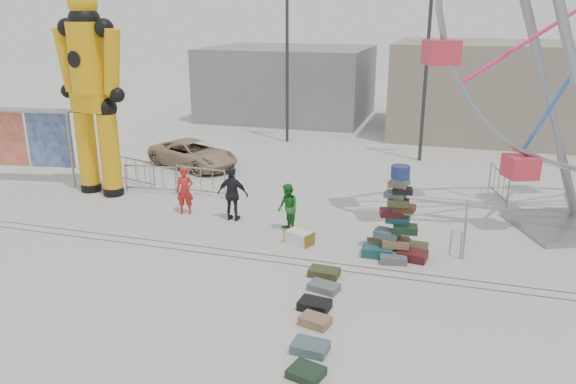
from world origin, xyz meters
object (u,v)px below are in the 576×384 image
(suitcase_tower, at_px, (396,230))
(lamp_post_right, at_px, (429,61))
(steamer_trunk, at_px, (299,237))
(barricade_dummy_c, at_px, (201,181))
(barricade_dummy_a, at_px, (136,172))
(pedestrian_black, at_px, (233,194))
(barricade_wheel_front, at_px, (465,229))
(parked_suv, at_px, (193,154))
(barricade_dummy_b, at_px, (151,179))
(barricade_wheel_back, at_px, (499,184))
(lamp_post_left, at_px, (289,55))
(pedestrian_red, at_px, (185,191))
(crash_test_dummy, at_px, (91,87))
(banner_scaffold, at_px, (25,128))
(pedestrian_green, at_px, (288,208))

(suitcase_tower, bearing_deg, lamp_post_right, 89.96)
(steamer_trunk, xyz_separation_m, barricade_dummy_c, (-4.75, 3.34, 0.36))
(barricade_dummy_a, relative_size, pedestrian_black, 1.12)
(barricade_wheel_front, bearing_deg, parked_suv, 65.12)
(steamer_trunk, relative_size, barricade_dummy_b, 0.41)
(lamp_post_right, relative_size, barricade_wheel_back, 4.00)
(barricade_dummy_c, relative_size, pedestrian_black, 1.12)
(barricade_dummy_a, height_order, barricade_wheel_front, same)
(barricade_dummy_b, xyz_separation_m, barricade_wheel_back, (12.56, 3.07, 0.00))
(lamp_post_left, bearing_deg, barricade_wheel_back, -34.18)
(lamp_post_left, relative_size, pedestrian_red, 4.95)
(crash_test_dummy, relative_size, barricade_dummy_c, 3.80)
(barricade_dummy_c, bearing_deg, barricade_wheel_back, 18.19)
(barricade_dummy_b, xyz_separation_m, pedestrian_red, (2.27, -1.65, 0.26))
(pedestrian_red, xyz_separation_m, parked_suv, (-2.34, 5.47, -0.21))
(suitcase_tower, relative_size, barricade_dummy_c, 1.32)
(barricade_dummy_b, bearing_deg, pedestrian_red, -41.51)
(barricade_dummy_a, xyz_separation_m, barricade_dummy_c, (3.01, -0.45, 0.00))
(banner_scaffold, height_order, steamer_trunk, banner_scaffold)
(lamp_post_right, bearing_deg, barricade_dummy_a, -145.96)
(pedestrian_black, bearing_deg, lamp_post_right, -120.65)
(barricade_wheel_back, distance_m, pedestrian_green, 8.37)
(suitcase_tower, xyz_separation_m, crash_test_dummy, (-11.30, 2.53, 3.27))
(barricade_dummy_a, bearing_deg, pedestrian_green, -6.37)
(pedestrian_black, bearing_deg, pedestrian_green, 166.17)
(lamp_post_right, xyz_separation_m, barricade_wheel_front, (1.87, -9.73, -3.93))
(barricade_dummy_a, bearing_deg, suitcase_tower, -3.50)
(barricade_dummy_a, bearing_deg, lamp_post_right, 50.19)
(lamp_post_right, distance_m, barricade_wheel_back, 6.93)
(steamer_trunk, height_order, barricade_wheel_back, barricade_wheel_back)
(steamer_trunk, bearing_deg, barricade_wheel_back, 69.39)
(pedestrian_red, bearing_deg, pedestrian_green, -23.47)
(pedestrian_red, bearing_deg, barricade_wheel_front, -16.08)
(pedestrian_green, height_order, parked_suv, pedestrian_green)
(barricade_wheel_back, bearing_deg, crash_test_dummy, -91.21)
(lamp_post_left, relative_size, barricade_wheel_back, 4.00)
(barricade_dummy_a, bearing_deg, steamer_trunk, -9.92)
(barricade_wheel_back, height_order, pedestrian_red, pedestrian_red)
(crash_test_dummy, xyz_separation_m, barricade_wheel_front, (13.18, -1.33, -3.46))
(barricade_wheel_front, distance_m, barricade_wheel_back, 5.05)
(barricade_wheel_back, bearing_deg, lamp_post_right, -162.90)
(pedestrian_red, bearing_deg, parked_suv, 98.31)
(lamp_post_left, bearing_deg, parked_suv, -113.06)
(suitcase_tower, relative_size, crash_test_dummy, 0.35)
(barricade_wheel_back, relative_size, pedestrian_green, 1.30)
(suitcase_tower, distance_m, crash_test_dummy, 12.04)
(barricade_wheel_front, relative_size, pedestrian_green, 1.30)
(barricade_dummy_b, xyz_separation_m, barricade_dummy_c, (1.94, 0.29, 0.00))
(crash_test_dummy, bearing_deg, pedestrian_red, -5.95)
(barricade_dummy_a, bearing_deg, crash_test_dummy, -103.63)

